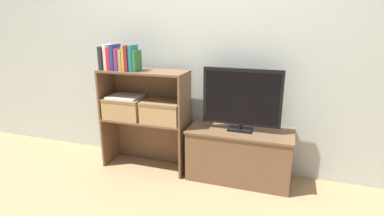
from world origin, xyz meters
TOP-DOWN VIEW (x-y plane):
  - ground_plane at (0.00, 0.00)m, footprint 16.00×16.00m
  - wall_back at (0.00, 0.43)m, footprint 10.00×0.05m
  - tv_stand at (0.45, 0.20)m, footprint 0.96×0.42m
  - tv at (0.45, 0.20)m, footprint 0.70×0.14m
  - bookshelf_lower_tier at (-0.49, 0.23)m, footprint 0.86×0.32m
  - bookshelf_upper_tier at (-0.49, 0.22)m, footprint 0.86×0.32m
  - book_charcoal at (-0.87, 0.10)m, footprint 0.04×0.15m
  - book_ivory at (-0.83, 0.10)m, footprint 0.04×0.13m
  - book_crimson at (-0.78, 0.10)m, footprint 0.04×0.15m
  - book_navy at (-0.74, 0.10)m, footprint 0.03×0.16m
  - book_plum at (-0.70, 0.10)m, footprint 0.04×0.15m
  - book_tan at (-0.67, 0.10)m, footprint 0.03×0.14m
  - book_mustard at (-0.63, 0.10)m, footprint 0.02×0.13m
  - book_maroon at (-0.60, 0.10)m, footprint 0.03×0.15m
  - book_teal at (-0.56, 0.10)m, footprint 0.04×0.14m
  - book_forest at (-0.52, 0.10)m, footprint 0.03×0.13m
  - storage_basket_left at (-0.70, 0.15)m, footprint 0.39×0.29m
  - storage_basket_right at (-0.29, 0.15)m, footprint 0.39×0.29m
  - laptop at (-0.70, 0.15)m, footprint 0.32×0.24m

SIDE VIEW (x-z plane):
  - ground_plane at x=0.00m, z-range 0.00..0.00m
  - tv_stand at x=0.45m, z-range 0.00..0.49m
  - bookshelf_lower_tier at x=-0.49m, z-range 0.06..0.58m
  - storage_basket_left at x=-0.70m, z-range 0.52..0.73m
  - storage_basket_right at x=-0.29m, z-range 0.52..0.73m
  - laptop at x=-0.70m, z-range 0.71..0.74m
  - tv at x=0.45m, z-range 0.50..1.07m
  - bookshelf_upper_tier at x=-0.49m, z-range 0.57..1.06m
  - book_forest at x=-0.52m, z-range 1.00..1.19m
  - book_tan at x=-0.67m, z-range 1.00..1.19m
  - book_plum at x=-0.70m, z-range 1.00..1.20m
  - book_crimson at x=-0.78m, z-range 1.00..1.20m
  - book_charcoal at x=-0.87m, z-range 1.00..1.22m
  - book_mustard at x=-0.63m, z-range 1.00..1.23m
  - book_ivory at x=-0.83m, z-range 1.00..1.23m
  - book_maroon at x=-0.60m, z-range 1.00..1.24m
  - book_teal at x=-0.56m, z-range 1.00..1.24m
  - book_navy at x=-0.74m, z-range 1.00..1.24m
  - wall_back at x=0.00m, z-range 0.00..2.40m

